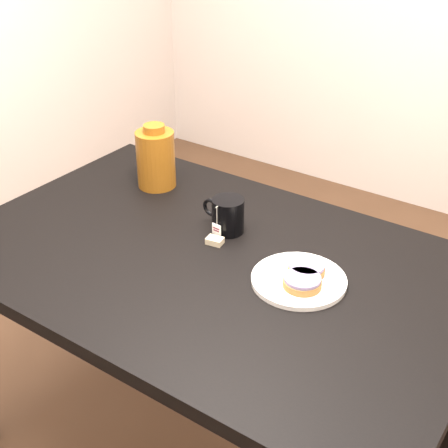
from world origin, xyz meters
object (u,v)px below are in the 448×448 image
object	(u,v)px
plate	(299,279)
teabag_pouch	(215,241)
table	(211,282)
bagel_package	(156,158)
bagel_front	(302,282)
mug	(227,215)
bagel_back	(307,268)

from	to	relation	value
plate	teabag_pouch	world-z (taller)	same
table	bagel_package	xyz separation A→B (m)	(-0.39, 0.24, 0.18)
table	bagel_front	bearing A→B (deg)	1.16
table	bagel_package	size ratio (longest dim) A/B	6.72
table	bagel_front	world-z (taller)	bagel_front
table	mug	world-z (taller)	mug
mug	bagel_package	size ratio (longest dim) A/B	0.66
plate	bagel_package	distance (m)	0.68
plate	teabag_pouch	size ratio (longest dim) A/B	5.32
table	plate	size ratio (longest dim) A/B	5.85
table	bagel_back	bearing A→B (deg)	13.90
mug	bagel_package	bearing A→B (deg)	166.02
mug	teabag_pouch	xyz separation A→B (m)	(0.01, -0.08, -0.04)
bagel_front	bagel_back	bearing A→B (deg)	108.45
plate	bagel_back	bearing A→B (deg)	83.48
plate	bagel_front	bearing A→B (deg)	-48.60
mug	teabag_pouch	bearing A→B (deg)	-78.58
mug	bagel_package	distance (m)	0.37
plate	bagel_package	xyz separation A→B (m)	(-0.64, 0.21, 0.09)
teabag_pouch	bagel_package	xyz separation A→B (m)	(-0.36, 0.18, 0.09)
table	bagel_back	world-z (taller)	bagel_back
bagel_back	teabag_pouch	size ratio (longest dim) A/B	2.12
mug	bagel_package	xyz separation A→B (m)	(-0.35, 0.11, 0.04)
bagel_back	mug	world-z (taller)	mug
teabag_pouch	bagel_back	bearing A→B (deg)	0.49
bagel_package	bagel_front	bearing A→B (deg)	-19.79
plate	bagel_package	size ratio (longest dim) A/B	1.15
bagel_back	bagel_package	distance (m)	0.67
bagel_front	mug	size ratio (longest dim) A/B	0.92
bagel_back	teabag_pouch	xyz separation A→B (m)	(-0.28, -0.00, -0.02)
bagel_package	teabag_pouch	bearing A→B (deg)	-26.99
bagel_back	mug	xyz separation A→B (m)	(-0.29, 0.07, 0.03)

